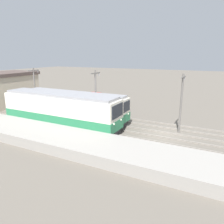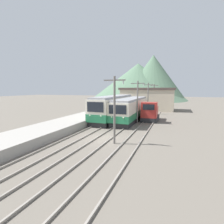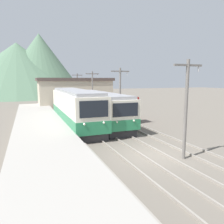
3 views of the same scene
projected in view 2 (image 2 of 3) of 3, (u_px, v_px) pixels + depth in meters
name	position (u px, v px, depth m)	size (l,w,h in m)	color
ground_plane	(103.00, 138.00, 17.79)	(200.00, 200.00, 0.00)	#665E54
platform_left	(52.00, 129.00, 19.85)	(4.50, 54.00, 0.92)	gray
track_left	(80.00, 135.00, 18.66)	(1.54, 60.00, 0.14)	gray
track_center	(104.00, 138.00, 17.72)	(1.54, 60.00, 0.14)	gray
track_right	(133.00, 141.00, 16.70)	(1.54, 60.00, 0.14)	gray
commuter_train_left	(114.00, 109.00, 28.49)	(2.84, 14.12, 3.87)	#28282B
commuter_train_center	(131.00, 110.00, 28.01)	(2.84, 14.28, 3.52)	#28282B
shunting_locomotive	(150.00, 113.00, 27.36)	(2.40, 4.73, 3.00)	#28282B
catenary_mast_near	(115.00, 107.00, 15.62)	(2.00, 0.20, 6.10)	slate
catenary_mast_mid	(138.00, 100.00, 24.98)	(2.00, 0.20, 6.10)	slate
catenary_mast_far	(148.00, 97.00, 34.33)	(2.00, 0.20, 6.10)	slate
catenary_mast_distant	(154.00, 95.00, 43.69)	(2.00, 0.20, 6.10)	slate
station_building	(147.00, 99.00, 41.47)	(12.60, 6.30, 5.21)	beige
mountain_backdrop	(143.00, 80.00, 77.77)	(42.94, 42.94, 19.26)	#517056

